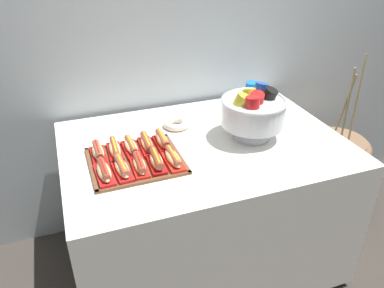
% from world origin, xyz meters
% --- Properties ---
extents(ground_plane, '(10.00, 10.00, 0.00)m').
position_xyz_m(ground_plane, '(0.00, 0.00, 0.00)').
color(ground_plane, '#38332D').
extents(back_wall, '(6.00, 0.10, 2.60)m').
position_xyz_m(back_wall, '(0.00, 0.55, 1.30)').
color(back_wall, '#B2BCC1').
rests_on(back_wall, ground_plane).
extents(buffet_table, '(1.36, 0.94, 0.78)m').
position_xyz_m(buffet_table, '(0.00, 0.00, 0.41)').
color(buffet_table, white).
rests_on(buffet_table, ground_plane).
extents(floor_vase, '(0.52, 0.52, 1.08)m').
position_xyz_m(floor_vase, '(0.99, 0.17, 0.25)').
color(floor_vase, brown).
rests_on(floor_vase, ground_plane).
extents(serving_tray, '(0.41, 0.36, 0.01)m').
position_xyz_m(serving_tray, '(-0.35, -0.06, 0.78)').
color(serving_tray, brown).
rests_on(serving_tray, buffet_table).
extents(hot_dog_0, '(0.07, 0.18, 0.06)m').
position_xyz_m(hot_dog_0, '(-0.50, -0.15, 0.81)').
color(hot_dog_0, red).
rests_on(hot_dog_0, serving_tray).
extents(hot_dog_1, '(0.07, 0.18, 0.06)m').
position_xyz_m(hot_dog_1, '(-0.43, -0.15, 0.81)').
color(hot_dog_1, red).
rests_on(hot_dog_1, serving_tray).
extents(hot_dog_2, '(0.06, 0.17, 0.06)m').
position_xyz_m(hot_dog_2, '(-0.35, -0.15, 0.81)').
color(hot_dog_2, red).
rests_on(hot_dog_2, serving_tray).
extents(hot_dog_3, '(0.07, 0.16, 0.06)m').
position_xyz_m(hot_dog_3, '(-0.28, -0.14, 0.82)').
color(hot_dog_3, '#B21414').
rests_on(hot_dog_3, serving_tray).
extents(hot_dog_4, '(0.07, 0.18, 0.06)m').
position_xyz_m(hot_dog_4, '(-0.20, -0.14, 0.81)').
color(hot_dog_4, red).
rests_on(hot_dog_4, serving_tray).
extents(hot_dog_5, '(0.07, 0.16, 0.06)m').
position_xyz_m(hot_dog_5, '(-0.50, 0.02, 0.81)').
color(hot_dog_5, '#B21414').
rests_on(hot_dog_5, serving_tray).
extents(hot_dog_6, '(0.07, 0.18, 0.06)m').
position_xyz_m(hot_dog_6, '(-0.43, 0.02, 0.81)').
color(hot_dog_6, '#B21414').
rests_on(hot_dog_6, serving_tray).
extents(hot_dog_7, '(0.07, 0.17, 0.06)m').
position_xyz_m(hot_dog_7, '(-0.35, 0.02, 0.81)').
color(hot_dog_7, '#B21414').
rests_on(hot_dog_7, serving_tray).
extents(hot_dog_8, '(0.07, 0.18, 0.06)m').
position_xyz_m(hot_dog_8, '(-0.28, 0.02, 0.81)').
color(hot_dog_8, red).
rests_on(hot_dog_8, serving_tray).
extents(hot_dog_9, '(0.06, 0.17, 0.06)m').
position_xyz_m(hot_dog_9, '(-0.20, 0.02, 0.81)').
color(hot_dog_9, '#B21414').
rests_on(hot_dog_9, serving_tray).
extents(punch_bowl, '(0.32, 0.32, 0.26)m').
position_xyz_m(punch_bowl, '(0.24, -0.03, 0.92)').
color(punch_bowl, silver).
rests_on(punch_bowl, buffet_table).
extents(cup_stack, '(0.08, 0.08, 0.15)m').
position_xyz_m(cup_stack, '(0.41, 0.31, 0.85)').
color(cup_stack, blue).
rests_on(cup_stack, buffet_table).
extents(donut, '(0.14, 0.14, 0.04)m').
position_xyz_m(donut, '(-0.08, 0.20, 0.80)').
color(donut, silver).
rests_on(donut, buffet_table).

